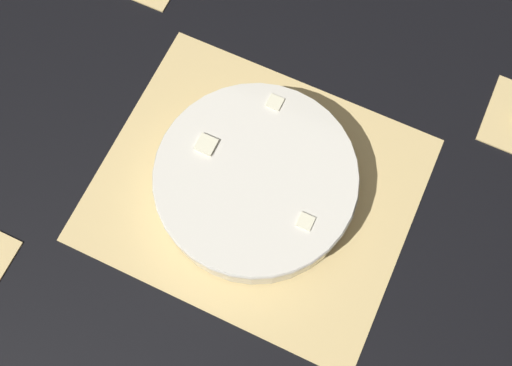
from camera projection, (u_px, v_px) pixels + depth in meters
ground_plane at (256, 190)px, 0.93m from camera, size 6.00×6.00×0.00m
bamboo_mat_center at (256, 189)px, 0.93m from camera, size 0.48×0.40×0.01m
fruit_salad_bowl at (256, 180)px, 0.89m from camera, size 0.30×0.30×0.07m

